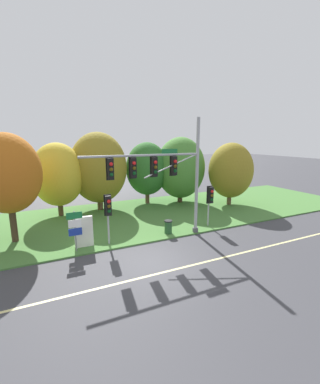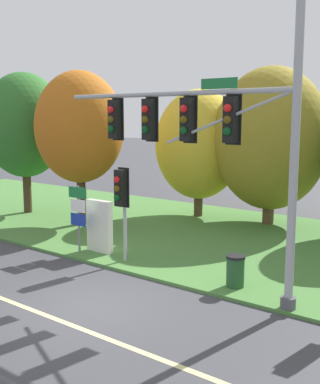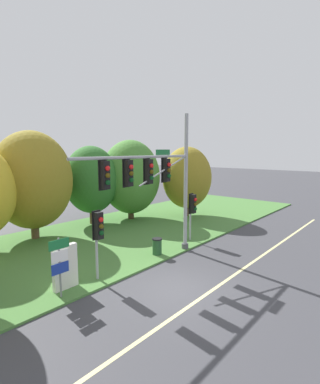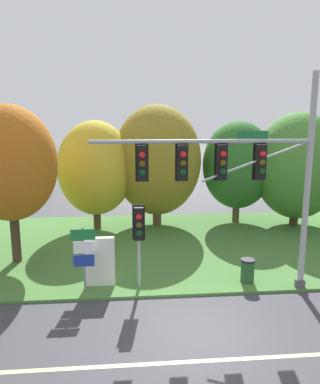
{
  "view_description": "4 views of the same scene",
  "coord_description": "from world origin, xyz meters",
  "px_view_note": "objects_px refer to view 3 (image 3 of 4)",
  "views": [
    {
      "loc": [
        -5.4,
        -11.81,
        6.63
      ],
      "look_at": [
        1.84,
        3.27,
        3.13
      ],
      "focal_mm": 24.0,
      "sensor_mm": 36.0,
      "label": 1
    },
    {
      "loc": [
        8.95,
        -8.57,
        4.97
      ],
      "look_at": [
        -0.2,
        3.3,
        2.63
      ],
      "focal_mm": 45.0,
      "sensor_mm": 36.0,
      "label": 2
    },
    {
      "loc": [
        -9.83,
        -7.31,
        5.99
      ],
      "look_at": [
        2.68,
        3.27,
        3.66
      ],
      "focal_mm": 28.0,
      "sensor_mm": 36.0,
      "label": 3
    },
    {
      "loc": [
        -2.11,
        -10.04,
        6.4
      ],
      "look_at": [
        -0.84,
        4.22,
        3.59
      ],
      "focal_mm": 35.0,
      "sensor_mm": 36.0,
      "label": 4
    }
  ],
  "objects_px": {
    "traffic_signal_mast": "(157,177)",
    "tree_furthest_back": "(187,178)",
    "info_kiosk": "(65,267)",
    "tree_mid_verge": "(32,180)",
    "trash_bin": "(157,246)",
    "pedestrian_signal_near_kerb": "(98,230)",
    "route_sign_post": "(60,260)",
    "tree_tall_centre": "(91,180)",
    "tree_right_far": "(130,177)",
    "pedestrian_signal_further_along": "(193,207)"
  },
  "relations": [
    {
      "from": "traffic_signal_mast",
      "to": "tree_furthest_back",
      "type": "bearing_deg",
      "value": 27.27
    },
    {
      "from": "info_kiosk",
      "to": "tree_mid_verge",
      "type": "bearing_deg",
      "value": 70.71
    },
    {
      "from": "traffic_signal_mast",
      "to": "tree_furthest_back",
      "type": "xyz_separation_m",
      "value": [
        9.96,
        5.14,
        -1.05
      ]
    },
    {
      "from": "traffic_signal_mast",
      "to": "tree_mid_verge",
      "type": "bearing_deg",
      "value": 103.79
    },
    {
      "from": "info_kiosk",
      "to": "trash_bin",
      "type": "height_order",
      "value": "info_kiosk"
    },
    {
      "from": "pedestrian_signal_near_kerb",
      "to": "route_sign_post",
      "type": "bearing_deg",
      "value": -177.3
    },
    {
      "from": "tree_tall_centre",
      "to": "route_sign_post",
      "type": "bearing_deg",
      "value": -132.99
    },
    {
      "from": "tree_right_far",
      "to": "trash_bin",
      "type": "bearing_deg",
      "value": -125.1
    },
    {
      "from": "trash_bin",
      "to": "route_sign_post",
      "type": "bearing_deg",
      "value": -177.34
    },
    {
      "from": "traffic_signal_mast",
      "to": "pedestrian_signal_near_kerb",
      "type": "distance_m",
      "value": 4.16
    },
    {
      "from": "info_kiosk",
      "to": "traffic_signal_mast",
      "type": "bearing_deg",
      "value": -9.57
    },
    {
      "from": "tree_mid_verge",
      "to": "info_kiosk",
      "type": "relative_size",
      "value": 3.75
    },
    {
      "from": "route_sign_post",
      "to": "info_kiosk",
      "type": "distance_m",
      "value": 0.97
    },
    {
      "from": "traffic_signal_mast",
      "to": "pedestrian_signal_near_kerb",
      "type": "relative_size",
      "value": 2.48
    },
    {
      "from": "traffic_signal_mast",
      "to": "info_kiosk",
      "type": "relative_size",
      "value": 4.19
    },
    {
      "from": "tree_tall_centre",
      "to": "info_kiosk",
      "type": "relative_size",
      "value": 3.26
    },
    {
      "from": "traffic_signal_mast",
      "to": "tree_right_far",
      "type": "relative_size",
      "value": 1.19
    },
    {
      "from": "route_sign_post",
      "to": "tree_furthest_back",
      "type": "distance_m",
      "value": 16.36
    },
    {
      "from": "pedestrian_signal_near_kerb",
      "to": "pedestrian_signal_further_along",
      "type": "height_order",
      "value": "pedestrian_signal_near_kerb"
    },
    {
      "from": "pedestrian_signal_further_along",
      "to": "tree_mid_verge",
      "type": "bearing_deg",
      "value": 127.47
    },
    {
      "from": "traffic_signal_mast",
      "to": "route_sign_post",
      "type": "relative_size",
      "value": 3.26
    },
    {
      "from": "route_sign_post",
      "to": "tree_right_far",
      "type": "xyz_separation_m",
      "value": [
        11.55,
        7.82,
        2.03
      ]
    },
    {
      "from": "pedestrian_signal_further_along",
      "to": "tree_furthest_back",
      "type": "relative_size",
      "value": 0.5
    },
    {
      "from": "pedestrian_signal_near_kerb",
      "to": "tree_tall_centre",
      "type": "height_order",
      "value": "tree_tall_centre"
    },
    {
      "from": "tree_tall_centre",
      "to": "tree_right_far",
      "type": "xyz_separation_m",
      "value": [
        3.24,
        -1.08,
        0.05
      ]
    },
    {
      "from": "route_sign_post",
      "to": "tree_furthest_back",
      "type": "bearing_deg",
      "value": 17.24
    },
    {
      "from": "route_sign_post",
      "to": "info_kiosk",
      "type": "height_order",
      "value": "route_sign_post"
    },
    {
      "from": "tree_mid_verge",
      "to": "tree_right_far",
      "type": "xyz_separation_m",
      "value": [
        8.17,
        -0.79,
        -0.32
      ]
    },
    {
      "from": "tree_tall_centre",
      "to": "tree_furthest_back",
      "type": "relative_size",
      "value": 1.01
    },
    {
      "from": "tree_right_far",
      "to": "route_sign_post",
      "type": "bearing_deg",
      "value": -145.88
    },
    {
      "from": "pedestrian_signal_further_along",
      "to": "tree_furthest_back",
      "type": "height_order",
      "value": "tree_furthest_back"
    },
    {
      "from": "traffic_signal_mast",
      "to": "info_kiosk",
      "type": "bearing_deg",
      "value": 170.43
    },
    {
      "from": "tree_furthest_back",
      "to": "pedestrian_signal_near_kerb",
      "type": "bearing_deg",
      "value": -160.73
    },
    {
      "from": "trash_bin",
      "to": "tree_furthest_back",
      "type": "bearing_deg",
      "value": 26.02
    },
    {
      "from": "traffic_signal_mast",
      "to": "tree_tall_centre",
      "type": "height_order",
      "value": "traffic_signal_mast"
    },
    {
      "from": "info_kiosk",
      "to": "route_sign_post",
      "type": "bearing_deg",
      "value": -135.85
    },
    {
      "from": "tree_tall_centre",
      "to": "info_kiosk",
      "type": "height_order",
      "value": "tree_tall_centre"
    },
    {
      "from": "tree_tall_centre",
      "to": "tree_furthest_back",
      "type": "distance_m",
      "value": 8.3
    },
    {
      "from": "pedestrian_signal_near_kerb",
      "to": "tree_tall_centre",
      "type": "bearing_deg",
      "value": 54.5
    },
    {
      "from": "pedestrian_signal_further_along",
      "to": "trash_bin",
      "type": "distance_m",
      "value": 3.93
    },
    {
      "from": "traffic_signal_mast",
      "to": "pedestrian_signal_near_kerb",
      "type": "bearing_deg",
      "value": 173.35
    },
    {
      "from": "tree_mid_verge",
      "to": "trash_bin",
      "type": "bearing_deg",
      "value": -70.93
    },
    {
      "from": "pedestrian_signal_near_kerb",
      "to": "tree_furthest_back",
      "type": "xyz_separation_m",
      "value": [
        13.51,
        4.72,
        1.09
      ]
    },
    {
      "from": "tree_mid_verge",
      "to": "tree_furthest_back",
      "type": "relative_size",
      "value": 1.16
    },
    {
      "from": "tree_right_far",
      "to": "tree_furthest_back",
      "type": "xyz_separation_m",
      "value": [
        3.98,
        -3.01,
        -0.15
      ]
    },
    {
      "from": "tree_mid_verge",
      "to": "info_kiosk",
      "type": "distance_m",
      "value": 9.06
    },
    {
      "from": "tree_mid_verge",
      "to": "tree_tall_centre",
      "type": "distance_m",
      "value": 4.95
    },
    {
      "from": "tree_furthest_back",
      "to": "trash_bin",
      "type": "bearing_deg",
      "value": -153.98
    },
    {
      "from": "tree_right_far",
      "to": "trash_bin",
      "type": "distance_m",
      "value": 9.72
    },
    {
      "from": "pedestrian_signal_further_along",
      "to": "traffic_signal_mast",
      "type": "bearing_deg",
      "value": -171.86
    }
  ]
}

